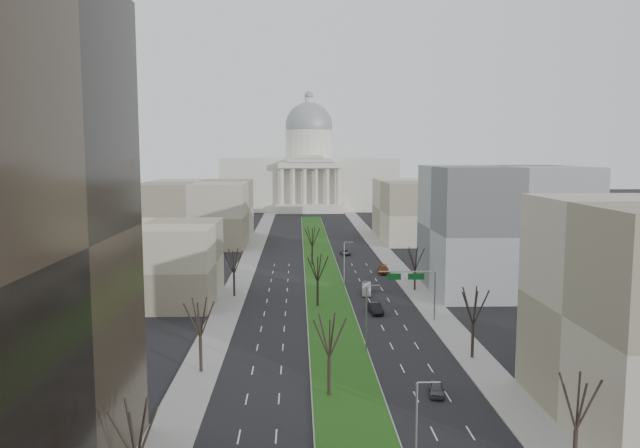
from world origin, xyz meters
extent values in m
plane|color=black|center=(0.00, 120.00, 0.00)|extent=(600.00, 600.00, 0.00)
cube|color=#999993|center=(0.00, 119.00, 0.07)|extent=(8.00, 222.00, 0.15)
cube|color=#184312|center=(0.00, 119.00, 0.17)|extent=(7.70, 221.70, 0.06)
cube|color=gray|center=(-17.50, 95.00, 0.07)|extent=(5.00, 330.00, 0.15)
cube|color=gray|center=(17.50, 95.00, 0.07)|extent=(5.00, 330.00, 0.15)
cube|color=beige|center=(0.00, 270.00, 12.00)|extent=(80.00, 40.00, 24.00)
cube|color=beige|center=(0.00, 247.00, 2.00)|extent=(30.00, 6.00, 4.00)
cube|color=beige|center=(0.00, 247.00, 21.00)|extent=(28.00, 5.00, 2.50)
cube|color=beige|center=(0.00, 247.00, 23.00)|extent=(20.00, 5.00, 1.80)
cube|color=beige|center=(0.00, 247.00, 24.60)|extent=(12.00, 5.00, 1.60)
cylinder|color=beige|center=(0.00, 270.00, 30.00)|extent=(22.00, 22.00, 14.00)
sphere|color=gray|center=(0.00, 270.00, 39.00)|extent=(22.00, 22.00, 22.00)
cylinder|color=beige|center=(0.00, 270.00, 50.00)|extent=(4.00, 4.00, 4.00)
sphere|color=gray|center=(0.00, 270.00, 53.00)|extent=(4.00, 4.00, 4.00)
cylinder|color=beige|center=(-12.50, 247.00, 12.00)|extent=(2.00, 2.00, 16.00)
cylinder|color=beige|center=(-7.50, 247.00, 12.00)|extent=(2.00, 2.00, 16.00)
cylinder|color=beige|center=(-2.50, 247.00, 12.00)|extent=(2.00, 2.00, 16.00)
cylinder|color=beige|center=(2.50, 247.00, 12.00)|extent=(2.00, 2.00, 16.00)
cylinder|color=beige|center=(7.50, 247.00, 12.00)|extent=(2.00, 2.00, 16.00)
cylinder|color=beige|center=(12.50, 247.00, 12.00)|extent=(2.00, 2.00, 16.00)
cube|color=gray|center=(-33.00, 85.00, 7.00)|extent=(26.00, 22.00, 14.00)
cube|color=slate|center=(34.00, 92.00, 12.00)|extent=(28.00, 26.00, 24.00)
cube|color=gray|center=(-35.00, 160.00, 9.00)|extent=(30.00, 40.00, 18.00)
cube|color=gray|center=(35.00, 165.00, 9.00)|extent=(30.00, 40.00, 18.00)
cylinder|color=black|center=(-17.20, 48.00, 2.16)|extent=(0.40, 0.40, 4.32)
cylinder|color=black|center=(-17.20, 88.00, 2.11)|extent=(0.40, 0.40, 4.22)
cylinder|color=black|center=(17.20, 52.00, 2.21)|extent=(0.40, 0.40, 4.42)
cylinder|color=black|center=(17.20, 92.00, 2.02)|extent=(0.40, 0.40, 4.03)
cylinder|color=black|center=(-2.00, 40.00, 2.16)|extent=(0.40, 0.40, 4.32)
cylinder|color=black|center=(-2.00, 80.00, 2.16)|extent=(0.40, 0.40, 4.32)
cylinder|color=black|center=(-2.00, 120.00, 2.16)|extent=(0.40, 0.40, 4.32)
cylinder|color=gray|center=(3.70, 20.00, 4.50)|extent=(0.20, 0.20, 9.00)
cylinder|color=gray|center=(4.60, 20.00, 9.10)|extent=(1.80, 0.12, 0.12)
cylinder|color=gray|center=(3.70, 55.00, 4.50)|extent=(0.20, 0.20, 9.00)
cylinder|color=gray|center=(4.60, 55.00, 9.10)|extent=(1.80, 0.12, 0.12)
cylinder|color=gray|center=(3.70, 95.00, 4.50)|extent=(0.20, 0.20, 9.00)
cylinder|color=gray|center=(4.60, 95.00, 9.10)|extent=(1.80, 0.12, 0.12)
cylinder|color=gray|center=(16.20, 70.00, 4.00)|extent=(0.24, 0.24, 8.00)
cylinder|color=gray|center=(11.70, 70.00, 8.00)|extent=(9.00, 0.18, 0.18)
cube|color=#0C591E|center=(13.20, 70.08, 7.20)|extent=(2.60, 0.08, 1.00)
cube|color=#0C591E|center=(9.70, 70.08, 7.20)|extent=(2.20, 0.08, 1.00)
imported|color=#4B4C52|center=(9.85, 39.99, 0.68)|extent=(2.25, 4.19, 1.35)
imported|color=black|center=(7.43, 75.19, 0.85)|extent=(2.37, 5.35, 1.71)
imported|color=maroon|center=(13.50, 109.47, 0.82)|extent=(2.76, 5.84, 1.65)
imported|color=#494C50|center=(7.00, 134.96, 0.66)|extent=(2.63, 4.96, 1.33)
imported|color=white|center=(7.59, 89.66, 0.95)|extent=(2.38, 6.99, 1.91)
camera|label=1|loc=(-5.37, -25.64, 26.60)|focal=35.00mm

